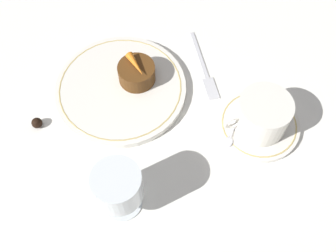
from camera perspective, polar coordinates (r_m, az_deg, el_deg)
name	(u,v)px	position (r m, az deg, el deg)	size (l,w,h in m)	color
ground_plane	(122,109)	(0.74, -6.63, 2.44)	(3.00, 3.00, 0.00)	white
dinner_plate	(121,88)	(0.76, -6.88, 5.45)	(0.25, 0.25, 0.01)	white
saucer	(259,125)	(0.73, 13.04, 0.18)	(0.15, 0.15, 0.01)	white
coffee_cup	(263,114)	(0.70, 13.58, 1.66)	(0.12, 0.09, 0.07)	white
spoon	(233,127)	(0.71, 9.45, -0.20)	(0.08, 0.09, 0.00)	silver
wine_glass	(118,187)	(0.60, -7.24, -8.84)	(0.08, 0.08, 0.11)	silver
fork	(205,72)	(0.79, 5.44, 7.80)	(0.03, 0.17, 0.01)	silver
dessert_cake	(137,73)	(0.75, -4.57, 7.67)	(0.07, 0.07, 0.04)	#563314
carrot_garnish	(136,65)	(0.73, -4.71, 8.87)	(0.03, 0.06, 0.01)	orange
chocolate_truffle	(37,123)	(0.75, -18.48, 0.43)	(0.02, 0.02, 0.02)	black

